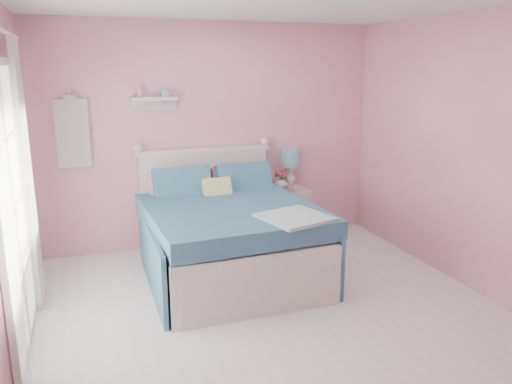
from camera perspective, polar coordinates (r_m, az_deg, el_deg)
floor at (r=4.28m, az=3.13°, el=-15.12°), size 4.50×4.50×0.00m
room_shell at (r=3.77m, az=3.45°, el=6.38°), size 4.50×4.50×4.50m
bed at (r=5.15m, az=-3.31°, el=-5.05°), size 1.69×2.06×1.17m
nightstand at (r=6.20m, az=3.83°, el=-2.51°), size 0.44×0.44×0.64m
table_lamp at (r=6.15m, az=3.93°, el=3.57°), size 0.24×0.24×0.47m
vase at (r=6.06m, az=2.86°, el=1.08°), size 0.19×0.19×0.17m
teacup at (r=5.96m, az=3.88°, el=0.39°), size 0.11×0.11×0.08m
roses at (r=6.03m, az=2.87°, el=2.21°), size 0.14×0.11×0.12m
wall_shelf at (r=5.71m, az=-11.63°, el=10.25°), size 0.50×0.15×0.25m
hanging_dress at (r=5.68m, az=-20.23°, el=6.27°), size 0.34×0.03×0.72m
french_door at (r=4.02m, az=-26.09°, el=-1.99°), size 0.04×1.32×2.16m
curtain_near at (r=3.28m, az=-26.85°, el=-3.57°), size 0.04×0.40×2.32m
curtain_far at (r=4.71m, az=-24.63°, el=1.68°), size 0.04×0.40×2.32m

